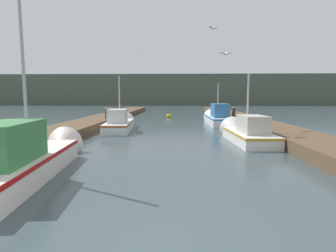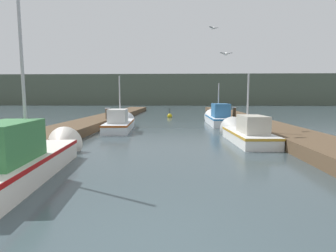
% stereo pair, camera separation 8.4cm
% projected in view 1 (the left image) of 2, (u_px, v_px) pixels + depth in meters
% --- Properties ---
extents(dock_left, '(2.35, 40.00, 0.48)m').
position_uv_depth(dock_left, '(97.00, 121.00, 19.41)').
color(dock_left, brown).
rests_on(dock_left, ground_plane).
extents(dock_right, '(2.35, 40.00, 0.48)m').
position_uv_depth(dock_right, '(249.00, 122.00, 19.05)').
color(dock_right, brown).
rests_on(dock_right, ground_plane).
extents(distant_shore_ridge, '(120.00, 16.00, 7.12)m').
position_uv_depth(distant_shore_ridge, '(175.00, 90.00, 67.33)').
color(distant_shore_ridge, '#4C5647').
rests_on(distant_shore_ridge, ground_plane).
extents(fishing_boat_0, '(1.95, 5.97, 4.89)m').
position_uv_depth(fishing_boat_0, '(30.00, 156.00, 6.97)').
color(fishing_boat_0, silver).
rests_on(fishing_boat_0, ground_plane).
extents(fishing_boat_1, '(1.70, 4.96, 3.56)m').
position_uv_depth(fishing_boat_1, '(245.00, 132.00, 12.38)').
color(fishing_boat_1, silver).
rests_on(fishing_boat_1, ground_plane).
extents(fishing_boat_2, '(1.84, 5.67, 3.72)m').
position_uv_depth(fishing_boat_2, '(120.00, 123.00, 16.59)').
color(fishing_boat_2, silver).
rests_on(fishing_boat_2, ground_plane).
extents(fishing_boat_3, '(1.55, 5.87, 3.43)m').
position_uv_depth(fishing_boat_3, '(217.00, 117.00, 19.79)').
color(fishing_boat_3, silver).
rests_on(fishing_boat_3, ground_plane).
extents(mooring_piling_0, '(0.35, 0.35, 1.26)m').
position_uv_depth(mooring_piling_0, '(107.00, 117.00, 18.56)').
color(mooring_piling_0, '#473523').
rests_on(mooring_piling_0, ground_plane).
extents(mooring_piling_1, '(0.32, 0.32, 1.26)m').
position_uv_depth(mooring_piling_1, '(225.00, 113.00, 22.20)').
color(mooring_piling_1, '#473523').
rests_on(mooring_piling_1, ground_plane).
extents(mooring_piling_3, '(0.27, 0.27, 1.28)m').
position_uv_depth(mooring_piling_3, '(234.00, 116.00, 19.28)').
color(mooring_piling_3, '#473523').
rests_on(mooring_piling_3, ground_plane).
extents(channel_buoy, '(0.50, 0.50, 1.00)m').
position_uv_depth(channel_buoy, '(169.00, 116.00, 25.78)').
color(channel_buoy, gold).
rests_on(channel_buoy, ground_plane).
extents(seagull_lead, '(0.56, 0.30, 0.12)m').
position_uv_depth(seagull_lead, '(226.00, 54.00, 11.31)').
color(seagull_lead, white).
extents(seagull_1, '(0.53, 0.39, 0.12)m').
position_uv_depth(seagull_1, '(213.00, 28.00, 13.58)').
color(seagull_1, white).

